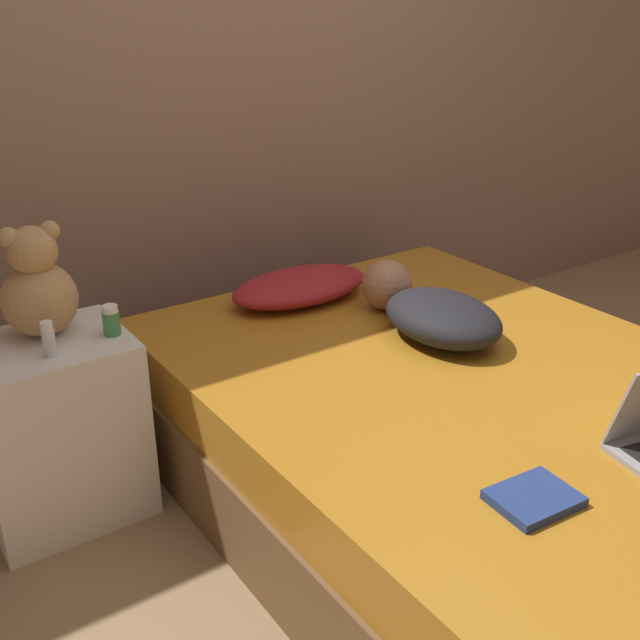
{
  "coord_description": "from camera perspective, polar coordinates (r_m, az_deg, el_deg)",
  "views": [
    {
      "loc": [
        -1.55,
        -1.44,
        1.58
      ],
      "look_at": [
        -0.38,
        0.26,
        0.67
      ],
      "focal_mm": 42.0,
      "sensor_mm": 36.0,
      "label": 1
    }
  ],
  "objects": [
    {
      "name": "teddy_bear",
      "position": [
        2.42,
        -20.7,
        2.33
      ],
      "size": [
        0.23,
        0.23,
        0.35
      ],
      "color": "tan",
      "rests_on": "nightstand"
    },
    {
      "name": "pillow",
      "position": [
        2.87,
        -1.52,
        2.61
      ],
      "size": [
        0.57,
        0.32,
        0.11
      ],
      "color": "maroon",
      "rests_on": "bed"
    },
    {
      "name": "person_lying",
      "position": [
        2.62,
        8.4,
        0.77
      ],
      "size": [
        0.36,
        0.64,
        0.19
      ],
      "rotation": [
        0.0,
        0.0,
        -0.03
      ],
      "color": "black",
      "rests_on": "bed"
    },
    {
      "name": "bottle_green",
      "position": [
        2.38,
        -15.63,
        -0.04
      ],
      "size": [
        0.05,
        0.05,
        0.1
      ],
      "color": "#3D8E4C",
      "rests_on": "nightstand"
    },
    {
      "name": "nightstand",
      "position": [
        2.55,
        -19.34,
        -7.85
      ],
      "size": [
        0.49,
        0.4,
        0.61
      ],
      "color": "silver",
      "rests_on": "ground_plane"
    },
    {
      "name": "ground_plane",
      "position": [
        2.64,
        10.31,
        -13.48
      ],
      "size": [
        12.0,
        12.0,
        0.0
      ],
      "primitive_type": "plane",
      "color": "#937551"
    },
    {
      "name": "bed",
      "position": [
        2.5,
        10.72,
        -9.02
      ],
      "size": [
        1.56,
        2.09,
        0.49
      ],
      "color": "brown",
      "rests_on": "ground_plane"
    },
    {
      "name": "bottle_clear",
      "position": [
        2.29,
        -19.98,
        -1.4
      ],
      "size": [
        0.04,
        0.04,
        0.11
      ],
      "color": "silver",
      "rests_on": "nightstand"
    },
    {
      "name": "book",
      "position": [
        1.85,
        15.98,
        -12.93
      ],
      "size": [
        0.2,
        0.17,
        0.02
      ],
      "rotation": [
        0.0,
        0.0,
        -0.08
      ],
      "color": "navy",
      "rests_on": "bed"
    },
    {
      "name": "wall_back",
      "position": [
        3.18,
        -5.57,
        18.54
      ],
      "size": [
        8.0,
        0.06,
        2.6
      ],
      "color": "#846656",
      "rests_on": "ground_plane"
    }
  ]
}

